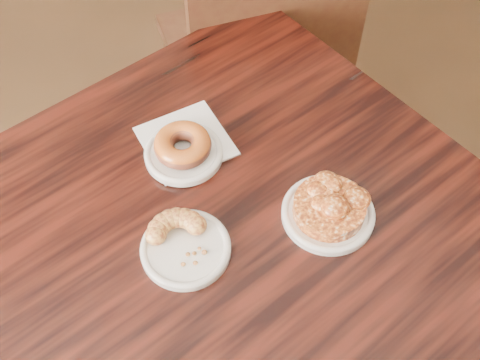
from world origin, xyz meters
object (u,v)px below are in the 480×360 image
apple_fritter (330,205)px  cruller_fragment (185,242)px  cafe_table (236,308)px  chair_far (250,51)px  glazed_donut (183,145)px

apple_fritter → cruller_fragment: (-0.24, 0.04, -0.00)m
cafe_table → cruller_fragment: cruller_fragment is taller
cruller_fragment → chair_far: bearing=55.4°
chair_far → cruller_fragment: size_ratio=7.73×
apple_fritter → cruller_fragment: 0.25m
glazed_donut → cruller_fragment: size_ratio=0.89×
apple_fritter → glazed_donut: bearing=126.6°
glazed_donut → cruller_fragment: 0.20m
cafe_table → glazed_donut: glazed_donut is taller
glazed_donut → cruller_fragment: glazed_donut is taller
chair_far → apple_fritter: 0.82m
cafe_table → glazed_donut: (-0.03, 0.16, 0.41)m
glazed_donut → cafe_table: bearing=-80.7°
cruller_fragment → apple_fritter: bearing=-10.5°
glazed_donut → apple_fritter: bearing=-53.4°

